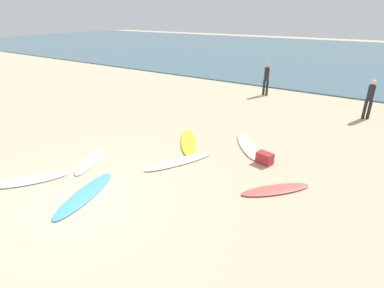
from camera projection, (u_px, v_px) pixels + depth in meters
name	position (u px, v px, depth m)	size (l,w,h in m)	color
ground_plane	(83.00, 202.00, 7.80)	(120.00, 120.00, 0.00)	#C6B28E
ocean_water	(340.00, 55.00, 34.32)	(120.00, 40.00, 0.08)	#426675
surfboard_0	(189.00, 142.00, 11.33)	(0.58, 2.55, 0.09)	yellow
surfboard_1	(276.00, 190.00, 8.29)	(0.49, 2.03, 0.07)	#D2564D
surfboard_2	(247.00, 146.00, 11.01)	(0.51, 2.36, 0.07)	#F8EFBF
surfboard_3	(90.00, 161.00, 9.91)	(0.52, 2.02, 0.07)	white
surfboard_4	(85.00, 194.00, 8.08)	(0.59, 2.42, 0.06)	#489DE3
surfboard_5	(31.00, 180.00, 8.78)	(0.60, 2.07, 0.07)	white
surfboard_6	(180.00, 161.00, 9.85)	(0.48, 2.50, 0.07)	silver
beachgoer_mid	(370.00, 97.00, 13.51)	(0.38, 0.38, 1.80)	black
beachgoer_far	(266.00, 78.00, 17.42)	(0.34, 0.28, 1.84)	black
beach_cooler	(265.00, 158.00, 9.73)	(0.51, 0.32, 0.37)	#B2282D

